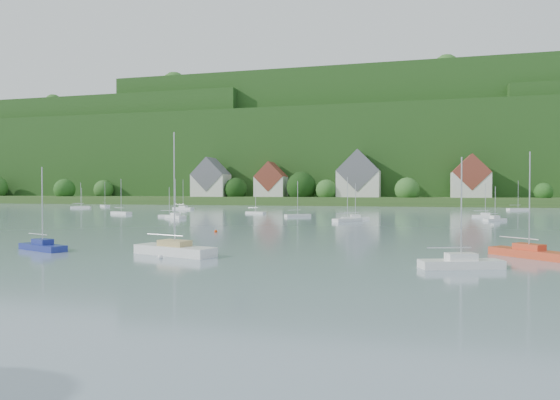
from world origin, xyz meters
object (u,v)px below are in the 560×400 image
Objects in this scene: near_sailboat_1 at (43,246)px; near_sailboat_3 at (461,262)px; near_sailboat_5 at (529,252)px; near_sailboat_2 at (175,249)px.

near_sailboat_3 is (37.00, -1.54, 0.01)m from near_sailboat_1.
near_sailboat_1 is at bearing -127.33° from near_sailboat_5.
near_sailboat_5 reaches higher than near_sailboat_3.
near_sailboat_3 is 9.73m from near_sailboat_5.
near_sailboat_3 is 0.91× the size of near_sailboat_5.
near_sailboat_1 is 0.73× the size of near_sailboat_2.
near_sailboat_2 reaches higher than near_sailboat_3.
near_sailboat_5 is (43.08, 6.06, 0.03)m from near_sailboat_1.
near_sailboat_5 reaches higher than near_sailboat_1.
near_sailboat_1 is at bearing 158.72° from near_sailboat_3.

